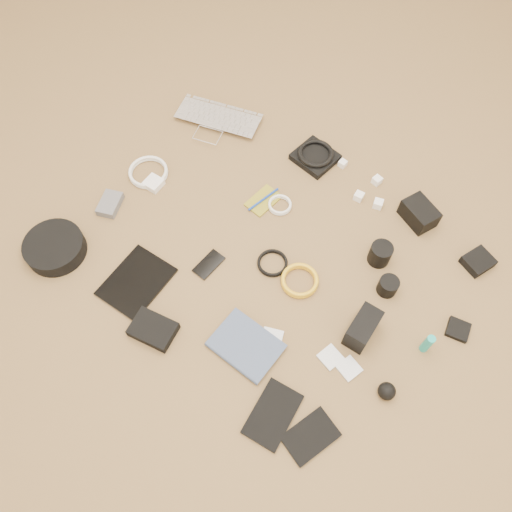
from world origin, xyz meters
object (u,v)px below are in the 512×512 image
Objects in this scene: dslr_camera at (419,213)px; tablet at (136,282)px; laptop at (214,126)px; paperback at (230,365)px; phone at (209,264)px; headphone_case at (55,248)px.

tablet is (-0.64, -0.83, -0.03)m from dslr_camera.
paperback is at bearing -64.43° from laptop.
paperback is at bearing -7.89° from tablet.
phone is at bearing -106.21° from dslr_camera.
paperback reaches higher than phone.
tablet is at bearing 15.12° from headphone_case.
paperback is at bearing -81.10° from dslr_camera.
headphone_case is at bearing -168.74° from tablet.
dslr_camera reaches higher than headphone_case.
dslr_camera is 1.05m from tablet.
dslr_camera is at bearing 48.27° from tablet.
dslr_camera is 1.32m from headphone_case.
laptop is at bearing 130.16° from phone.
laptop reaches higher than phone.
phone is (0.40, -0.51, -0.01)m from laptop.
dslr_camera is 0.61× the size of headphone_case.
laptop is 1.49× the size of tablet.
paperback reaches higher than tablet.
laptop reaches higher than paperback.
paperback is at bearing -37.43° from phone.
headphone_case is (-0.31, -0.08, 0.02)m from tablet.
phone is (0.15, 0.21, -0.00)m from tablet.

